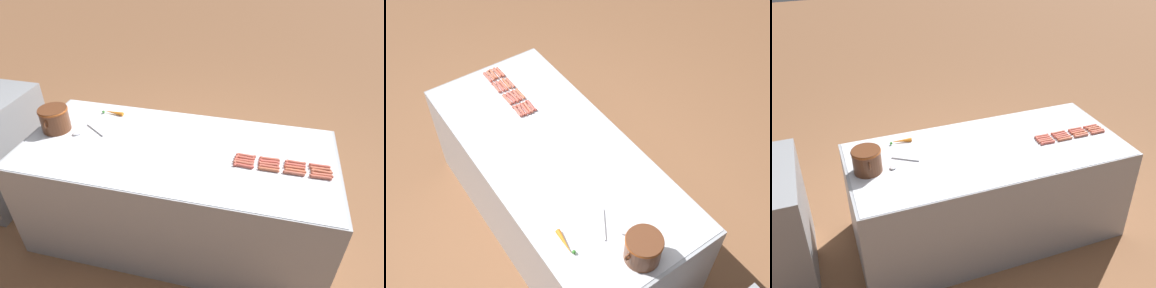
% 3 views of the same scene
% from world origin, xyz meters
% --- Properties ---
extents(ground_plane, '(20.00, 20.00, 0.00)m').
position_xyz_m(ground_plane, '(0.00, 0.00, 0.00)').
color(ground_plane, brown).
extents(griddle_counter, '(0.99, 2.20, 0.84)m').
position_xyz_m(griddle_counter, '(0.00, 0.00, 0.42)').
color(griddle_counter, '#9EA0A5').
rests_on(griddle_counter, ground_plane).
extents(hot_dog_0, '(0.03, 0.14, 0.02)m').
position_xyz_m(hot_dog_0, '(-0.10, -0.96, 0.85)').
color(hot_dog_0, '#B75542').
rests_on(hot_dog_0, griddle_counter).
extents(hot_dog_1, '(0.02, 0.14, 0.02)m').
position_xyz_m(hot_dog_1, '(-0.10, -0.80, 0.85)').
color(hot_dog_1, '#B15946').
rests_on(hot_dog_1, griddle_counter).
extents(hot_dog_2, '(0.02, 0.14, 0.02)m').
position_xyz_m(hot_dog_2, '(-0.10, -0.64, 0.85)').
color(hot_dog_2, '#BB5D40').
rests_on(hot_dog_2, griddle_counter).
extents(hot_dog_3, '(0.03, 0.14, 0.02)m').
position_xyz_m(hot_dog_3, '(-0.10, -0.48, 0.85)').
color(hot_dog_3, '#BE5044').
rests_on(hot_dog_3, griddle_counter).
extents(hot_dog_4, '(0.03, 0.14, 0.02)m').
position_xyz_m(hot_dog_4, '(-0.07, -0.97, 0.85)').
color(hot_dog_4, '#B85943').
rests_on(hot_dog_4, griddle_counter).
extents(hot_dog_5, '(0.02, 0.14, 0.02)m').
position_xyz_m(hot_dog_5, '(-0.07, -0.81, 0.85)').
color(hot_dog_5, '#B95C3E').
rests_on(hot_dog_5, griddle_counter).
extents(hot_dog_6, '(0.02, 0.14, 0.02)m').
position_xyz_m(hot_dog_6, '(-0.07, -0.64, 0.85)').
color(hot_dog_6, '#B05342').
rests_on(hot_dog_6, griddle_counter).
extents(hot_dog_7, '(0.03, 0.14, 0.02)m').
position_xyz_m(hot_dog_7, '(-0.07, -0.48, 0.85)').
color(hot_dog_7, '#B35A45').
rests_on(hot_dog_7, griddle_counter).
extents(hot_dog_8, '(0.03, 0.14, 0.02)m').
position_xyz_m(hot_dog_8, '(-0.04, -0.97, 0.85)').
color(hot_dog_8, '#BA5D42').
rests_on(hot_dog_8, griddle_counter).
extents(hot_dog_9, '(0.02, 0.14, 0.02)m').
position_xyz_m(hot_dog_9, '(-0.04, -0.80, 0.85)').
color(hot_dog_9, '#B9543D').
rests_on(hot_dog_9, griddle_counter).
extents(hot_dog_10, '(0.03, 0.14, 0.02)m').
position_xyz_m(hot_dog_10, '(-0.04, -0.64, 0.85)').
color(hot_dog_10, '#B35443').
rests_on(hot_dog_10, griddle_counter).
extents(hot_dog_11, '(0.03, 0.14, 0.02)m').
position_xyz_m(hot_dog_11, '(-0.04, -0.48, 0.85)').
color(hot_dog_11, '#B75041').
rests_on(hot_dog_11, griddle_counter).
extents(hot_dog_12, '(0.03, 0.14, 0.02)m').
position_xyz_m(hot_dog_12, '(-0.01, -0.96, 0.85)').
color(hot_dog_12, '#B35940').
rests_on(hot_dog_12, griddle_counter).
extents(hot_dog_13, '(0.02, 0.14, 0.02)m').
position_xyz_m(hot_dog_13, '(-0.01, -0.81, 0.85)').
color(hot_dog_13, '#BB5244').
rests_on(hot_dog_13, griddle_counter).
extents(hot_dog_14, '(0.03, 0.14, 0.02)m').
position_xyz_m(hot_dog_14, '(-0.02, -0.64, 0.85)').
color(hot_dog_14, '#BD5044').
rests_on(hot_dog_14, griddle_counter).
extents(hot_dog_15, '(0.03, 0.14, 0.02)m').
position_xyz_m(hot_dog_15, '(-0.01, -0.48, 0.85)').
color(hot_dog_15, '#B65142').
rests_on(hot_dog_15, griddle_counter).
extents(hot_dog_16, '(0.02, 0.14, 0.02)m').
position_xyz_m(hot_dog_16, '(0.01, -0.96, 0.85)').
color(hot_dog_16, '#BC5242').
rests_on(hot_dog_16, griddle_counter).
extents(hot_dog_17, '(0.03, 0.14, 0.02)m').
position_xyz_m(hot_dog_17, '(0.02, -0.81, 0.85)').
color(hot_dog_17, '#B45242').
rests_on(hot_dog_17, griddle_counter).
extents(hot_dog_18, '(0.03, 0.14, 0.02)m').
position_xyz_m(hot_dog_18, '(0.01, -0.64, 0.85)').
color(hot_dog_18, '#B2523F').
rests_on(hot_dog_18, griddle_counter).
extents(hot_dog_19, '(0.03, 0.14, 0.02)m').
position_xyz_m(hot_dog_19, '(0.01, -0.49, 0.85)').
color(hot_dog_19, '#B75445').
rests_on(hot_dog_19, griddle_counter).
extents(bean_pot, '(0.27, 0.22, 0.18)m').
position_xyz_m(bean_pot, '(0.03, 0.94, 0.94)').
color(bean_pot, '#562D19').
rests_on(bean_pot, griddle_counter).
extents(serving_spoon, '(0.18, 0.25, 0.02)m').
position_xyz_m(serving_spoon, '(0.02, 0.72, 0.85)').
color(serving_spoon, '#B7B7BC').
rests_on(serving_spoon, griddle_counter).
extents(carrot, '(0.05, 0.18, 0.03)m').
position_xyz_m(carrot, '(0.34, 0.62, 0.86)').
color(carrot, orange).
rests_on(carrot, griddle_counter).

